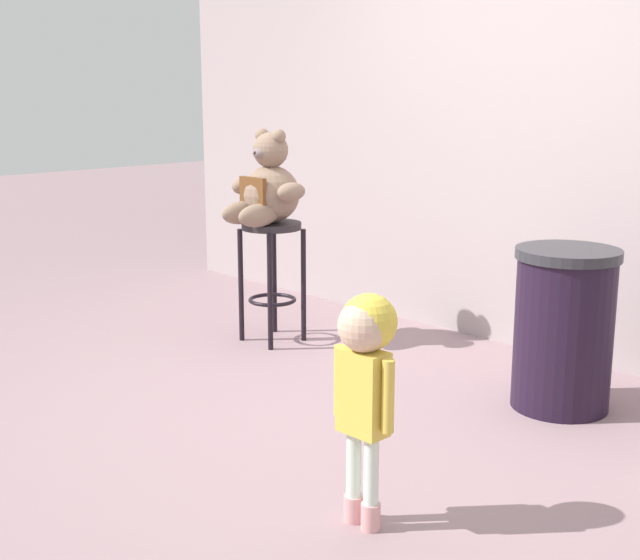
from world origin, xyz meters
TOP-DOWN VIEW (x-y plane):
  - ground_plane at (0.00, 0.00)m, footprint 24.00×24.00m
  - building_wall at (0.00, 1.81)m, footprint 6.09×0.30m
  - bar_stool_with_teddy at (-1.06, 0.68)m, footprint 0.36×0.36m
  - teddy_bear at (-1.06, 0.65)m, footprint 0.54×0.48m
  - child_walking at (0.91, -0.61)m, footprint 0.27×0.22m
  - trash_bin at (0.78, 0.94)m, footprint 0.50×0.50m

SIDE VIEW (x-z plane):
  - ground_plane at x=0.00m, z-range 0.00..0.00m
  - trash_bin at x=0.78m, z-range 0.00..0.80m
  - bar_stool_with_teddy at x=-1.06m, z-range 0.15..0.90m
  - child_walking at x=0.91m, z-range 0.19..1.05m
  - teddy_bear at x=-1.06m, z-range 0.67..1.23m
  - building_wall at x=0.00m, z-range 0.00..3.83m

